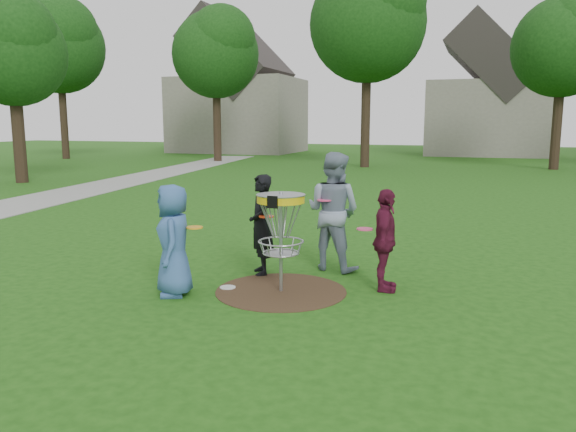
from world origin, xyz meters
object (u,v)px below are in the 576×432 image
(player_blue, at_px, (174,240))
(player_black, at_px, (261,225))
(disc_golf_basket, at_px, (281,218))
(player_grey, at_px, (333,211))
(player_maroon, at_px, (385,240))

(player_blue, xyz_separation_m, player_black, (0.72, 1.35, 0.02))
(player_blue, distance_m, player_black, 1.53)
(disc_golf_basket, bearing_deg, player_blue, -155.31)
(player_black, height_order, player_grey, player_grey)
(player_blue, distance_m, player_grey, 2.60)
(player_grey, distance_m, player_maroon, 1.33)
(player_black, relative_size, player_maroon, 1.08)
(player_blue, relative_size, player_grey, 0.81)
(player_grey, bearing_deg, disc_golf_basket, 90.16)
(player_grey, bearing_deg, player_blue, 65.16)
(player_grey, bearing_deg, player_black, 48.68)
(player_black, xyz_separation_m, disc_golf_basket, (0.58, -0.76, 0.26))
(player_black, distance_m, player_grey, 1.16)
(player_black, distance_m, disc_golf_basket, 0.99)
(player_blue, xyz_separation_m, player_grey, (1.67, 1.99, 0.18))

